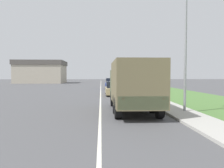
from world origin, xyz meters
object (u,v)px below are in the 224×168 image
car_second_ahead (111,84)px  lamp_post (182,28)px  military_truck (133,84)px  car_nearest_ahead (114,89)px

car_second_ahead → lamp_post: bearing=-82.6°
military_truck → car_nearest_ahead: (-0.46, 10.91, -0.94)m
military_truck → lamp_post: lamp_post is taller
car_nearest_ahead → lamp_post: 12.57m
military_truck → lamp_post: bearing=-11.7°
lamp_post → car_nearest_ahead: bearing=105.3°
military_truck → lamp_post: 4.17m
car_nearest_ahead → lamp_post: size_ratio=0.58×
military_truck → car_second_ahead: 21.99m
car_nearest_ahead → military_truck: bearing=-87.6°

